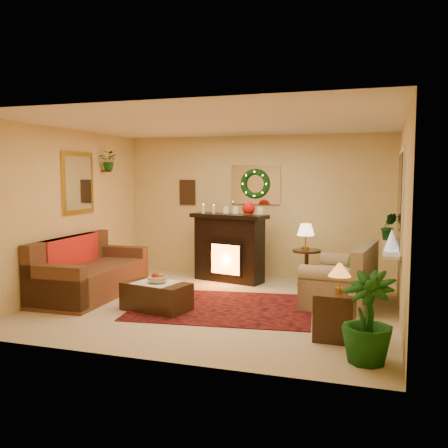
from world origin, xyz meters
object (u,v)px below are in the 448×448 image
(sofa, at_px, (91,268))
(side_table_round, at_px, (306,267))
(loveseat, at_px, (341,274))
(end_table_square, at_px, (335,316))
(fireplace, at_px, (229,250))
(coffee_table, at_px, (156,295))

(sofa, relative_size, side_table_round, 3.42)
(side_table_round, bearing_deg, loveseat, -55.54)
(sofa, relative_size, end_table_square, 3.95)
(loveseat, relative_size, end_table_square, 2.78)
(sofa, bearing_deg, side_table_round, 27.25)
(fireplace, distance_m, loveseat, 2.22)
(fireplace, bearing_deg, loveseat, -11.06)
(loveseat, height_order, coffee_table, loveseat)
(fireplace, xyz_separation_m, loveseat, (2.01, -0.93, -0.13))
(loveseat, bearing_deg, fireplace, 161.92)
(coffee_table, bearing_deg, fireplace, 92.87)
(loveseat, bearing_deg, sofa, -161.56)
(sofa, xyz_separation_m, end_table_square, (3.81, -0.95, -0.16))
(end_table_square, bearing_deg, coffee_table, 168.86)
(fireplace, xyz_separation_m, coffee_table, (-0.38, -2.17, -0.34))
(coffee_table, bearing_deg, end_table_square, 1.76)
(loveseat, distance_m, end_table_square, 1.74)
(sofa, xyz_separation_m, side_table_round, (3.08, 1.71, -0.10))
(end_table_square, bearing_deg, fireplace, 128.32)
(sofa, height_order, side_table_round, sofa)
(end_table_square, height_order, coffee_table, end_table_square)
(coffee_table, bearing_deg, side_table_round, 63.99)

